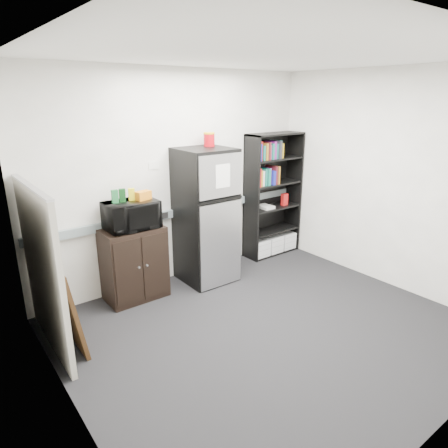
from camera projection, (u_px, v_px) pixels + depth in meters
name	position (u px, v px, depth m)	size (l,w,h in m)	color
floor	(268.00, 328.00, 4.25)	(4.00, 4.00, 0.00)	black
wall_back	(179.00, 178.00, 5.16)	(4.00, 0.02, 2.70)	silver
wall_right	(389.00, 181.00, 4.99)	(0.02, 3.50, 2.70)	silver
wall_left	(58.00, 254.00, 2.68)	(0.02, 3.50, 2.70)	silver
ceiling	(279.00, 54.00, 3.42)	(4.00, 3.50, 0.02)	white
electrical_raceway	(181.00, 212.00, 5.27)	(3.92, 0.05, 0.10)	gray
wall_note	(154.00, 165.00, 4.89)	(0.14, 0.00, 0.10)	white
bookshelf	(273.00, 196.00, 6.04)	(0.90, 0.34, 1.85)	black
cubicle_partition	(43.00, 270.00, 3.72)	(0.06, 1.30, 1.62)	#A19C8F
cabinet	(134.00, 263.00, 4.78)	(0.71, 0.48, 0.89)	black
microwave	(131.00, 215.00, 4.58)	(0.59, 0.40, 0.32)	black
snack_box_a	(115.00, 197.00, 4.44)	(0.07, 0.05, 0.15)	#1A5D2E
snack_box_b	(122.00, 195.00, 4.49)	(0.07, 0.05, 0.15)	#0C3612
snack_box_c	(132.00, 194.00, 4.56)	(0.07, 0.05, 0.14)	yellow
snack_bag	(143.00, 195.00, 4.60)	(0.18, 0.10, 0.10)	orange
refrigerator	(206.00, 216.00, 5.16)	(0.66, 0.69, 1.75)	black
coffee_can	(209.00, 138.00, 5.06)	(0.14, 0.14, 0.19)	#AE0811
framed_poster	(66.00, 306.00, 3.82)	(0.17, 0.69, 0.89)	black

